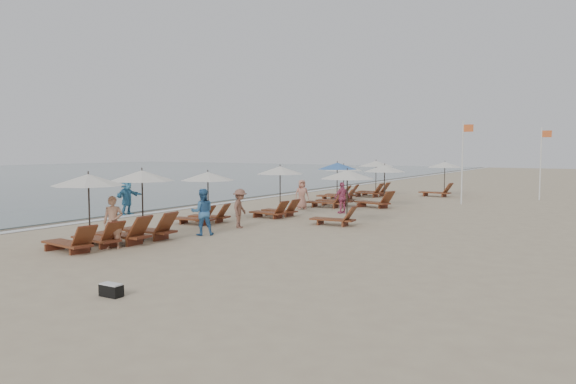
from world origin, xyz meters
The scene contains 22 objects.
ground centered at (0.00, 0.00, 0.00)m, with size 160.00×160.00×0.00m, color tan.
wet_sand_band centered at (-12.50, 10.00, 0.00)m, with size 3.20×140.00×0.01m, color #6B5E4C.
foam_line centered at (-11.20, 10.00, 0.01)m, with size 0.50×140.00×0.02m, color white.
lounger_station_0 centered at (-5.87, -3.03, 1.16)m, with size 2.52×2.19×2.32m.
lounger_station_1 centered at (-5.68, -1.11, 1.05)m, with size 2.64×2.12×2.38m.
lounger_station_2 centered at (-6.61, 3.49, 1.16)m, with size 2.45×2.23×2.14m.
lounger_station_3 centered at (-5.25, 6.86, 1.22)m, with size 2.38×2.14×2.30m.
lounger_station_4 centered at (-5.12, 12.17, 1.09)m, with size 2.62×2.16×2.35m.
lounger_station_5 centered at (-6.54, 15.96, 1.09)m, with size 2.66×2.33×2.12m.
lounger_station_6 centered at (-5.79, 19.18, 1.16)m, with size 2.60×2.30×2.30m.
inland_station_0 centered at (-1.56, 5.96, 1.45)m, with size 2.57×2.24×2.22m.
inland_station_1 centered at (-2.84, 13.06, 1.37)m, with size 2.73×2.24×2.22m.
inland_station_2 centered at (-2.03, 21.36, 1.37)m, with size 2.71×2.24×2.22m.
beachgoer_near centered at (-5.31, -2.43, 0.82)m, with size 0.59×0.39×1.63m, color tan.
beachgoer_mid_a centered at (-4.67, 1.05, 0.83)m, with size 0.81×0.63×1.67m, color teal.
beachgoer_mid_b centered at (-4.61, 3.22, 0.77)m, with size 0.99×0.57×1.53m, color brown.
beachgoer_far_a centered at (-3.35, 9.69, 0.75)m, with size 0.88×0.36×1.50m, color #BA4A6E.
beachgoer_far_b centered at (-5.94, 10.33, 0.75)m, with size 0.73×0.48×1.50m, color tan.
waterline_walker centered at (-11.65, 3.92, 0.85)m, with size 1.58×0.50×1.71m, color teal.
duffel_bag centered at (-0.92, -6.33, 0.14)m, with size 0.50×0.26×0.28m.
flag_pole_near centered at (0.43, 17.07, 2.55)m, with size 0.59×0.08×4.60m.
flag_pole_far centered at (3.79, 22.04, 2.42)m, with size 0.60×0.08×4.35m.
Camera 1 is at (8.19, -14.15, 3.09)m, focal length 34.70 mm.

